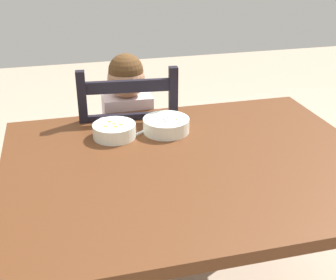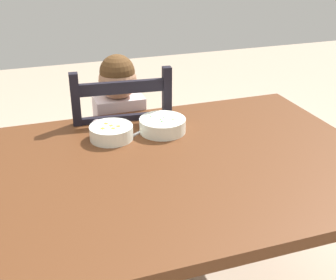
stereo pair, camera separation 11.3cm
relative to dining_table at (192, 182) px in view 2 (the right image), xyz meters
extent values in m
cube|color=#552D17|center=(0.00, 0.00, 0.07)|extent=(1.30, 1.01, 0.04)
cylinder|color=#552D17|center=(-0.58, 0.43, -0.29)|extent=(0.07, 0.07, 0.69)
cylinder|color=#552D17|center=(0.58, 0.43, -0.29)|extent=(0.07, 0.07, 0.69)
cube|color=black|center=(-0.13, 0.61, -0.19)|extent=(0.46, 0.46, 0.02)
cube|color=black|center=(0.08, 0.78, -0.41)|extent=(0.04, 0.04, 0.44)
cube|color=black|center=(-0.30, 0.81, -0.41)|extent=(0.04, 0.04, 0.44)
cube|color=black|center=(0.04, 0.40, -0.41)|extent=(0.04, 0.04, 0.44)
cube|color=black|center=(-0.34, 0.44, -0.41)|extent=(0.04, 0.04, 0.44)
cube|color=black|center=(0.04, 0.40, 0.07)|extent=(0.04, 0.04, 0.49)
cube|color=black|center=(-0.34, 0.44, 0.07)|extent=(0.04, 0.04, 0.49)
cube|color=black|center=(-0.15, 0.42, 0.24)|extent=(0.36, 0.06, 0.05)
cube|color=black|center=(-0.15, 0.42, 0.09)|extent=(0.36, 0.06, 0.05)
cube|color=silver|center=(-0.13, 0.58, -0.02)|extent=(0.22, 0.14, 0.32)
sphere|color=#AD7959|center=(-0.13, 0.58, 0.22)|extent=(0.17, 0.17, 0.17)
sphere|color=#53351A|center=(-0.13, 0.58, 0.26)|extent=(0.16, 0.16, 0.16)
cylinder|color=#3F4C72|center=(-0.19, 0.46, -0.40)|extent=(0.07, 0.07, 0.46)
cylinder|color=#3F4C72|center=(-0.08, 0.46, -0.40)|extent=(0.07, 0.07, 0.46)
cylinder|color=silver|center=(-0.26, 0.48, 0.06)|extent=(0.06, 0.24, 0.13)
cylinder|color=silver|center=(0.00, 0.48, 0.06)|extent=(0.06, 0.24, 0.13)
cylinder|color=white|center=(-0.03, 0.26, 0.12)|extent=(0.18, 0.18, 0.06)
cylinder|color=white|center=(-0.03, 0.26, 0.10)|extent=(0.08, 0.08, 0.01)
cylinder|color=green|center=(-0.03, 0.26, 0.13)|extent=(0.15, 0.15, 0.03)
sphere|color=#4BA02E|center=(0.01, 0.24, 0.15)|extent=(0.01, 0.01, 0.01)
sphere|color=green|center=(-0.04, 0.25, 0.15)|extent=(0.01, 0.01, 0.01)
sphere|color=green|center=(-0.04, 0.23, 0.15)|extent=(0.01, 0.01, 0.01)
sphere|color=#44943F|center=(-0.04, 0.23, 0.15)|extent=(0.01, 0.01, 0.01)
sphere|color=#4E9F39|center=(-0.07, 0.29, 0.15)|extent=(0.01, 0.01, 0.01)
sphere|color=green|center=(-0.02, 0.26, 0.15)|extent=(0.01, 0.01, 0.01)
cylinder|color=white|center=(-0.23, 0.26, 0.12)|extent=(0.17, 0.17, 0.05)
cylinder|color=white|center=(-0.23, 0.26, 0.10)|extent=(0.08, 0.08, 0.01)
cylinder|color=orange|center=(-0.23, 0.26, 0.13)|extent=(0.14, 0.14, 0.03)
cube|color=orange|center=(-0.23, 0.26, 0.14)|extent=(0.02, 0.02, 0.01)
cube|color=orange|center=(-0.21, 0.25, 0.14)|extent=(0.02, 0.02, 0.01)
cube|color=orange|center=(-0.27, 0.24, 0.14)|extent=(0.02, 0.02, 0.01)
cube|color=orange|center=(-0.25, 0.29, 0.14)|extent=(0.02, 0.02, 0.01)
cube|color=orange|center=(-0.23, 0.23, 0.14)|extent=(0.02, 0.02, 0.01)
cube|color=silver|center=(-0.14, 0.26, 0.10)|extent=(0.09, 0.06, 0.00)
ellipsoid|color=silver|center=(-0.20, 0.22, 0.10)|extent=(0.05, 0.05, 0.01)
camera|label=1|loc=(-0.42, -1.31, 0.83)|focal=47.28mm
camera|label=2|loc=(-0.53, -1.27, 0.83)|focal=47.28mm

